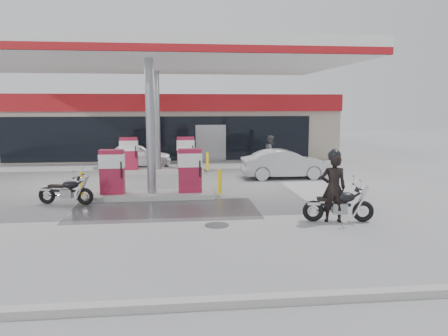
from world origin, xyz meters
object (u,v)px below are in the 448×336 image
object	(u,v)px
parked_motorcycle	(67,192)
parked_car_left	(75,150)
pump_island_near	(152,178)
hatchback_silver	(285,164)
pump_island_far	(158,159)
main_motorcycle	(339,206)
attendant	(271,152)
sedan_white	(137,155)
biker_main	(333,188)

from	to	relation	value
parked_motorcycle	parked_car_left	xyz separation A→B (m)	(-2.50, 12.81, 0.17)
pump_island_near	hatchback_silver	xyz separation A→B (m)	(5.93, 3.60, -0.05)
hatchback_silver	pump_island_far	bearing A→B (deg)	67.51
pump_island_near	pump_island_far	bearing A→B (deg)	90.00
main_motorcycle	parked_motorcycle	world-z (taller)	main_motorcycle
pump_island_near	hatchback_silver	distance (m)	6.94
main_motorcycle	hatchback_silver	size ratio (longest dim) A/B	0.51
parked_motorcycle	parked_car_left	size ratio (longest dim) A/B	0.45
hatchback_silver	pump_island_near	bearing A→B (deg)	120.79
main_motorcycle	parked_motorcycle	xyz separation A→B (m)	(-8.41, 3.20, -0.03)
attendant	main_motorcycle	bearing A→B (deg)	-157.66
pump_island_far	attendant	world-z (taller)	pump_island_far
pump_island_far	attendant	xyz separation A→B (m)	(6.00, 1.00, 0.17)
parked_motorcycle	sedan_white	bearing A→B (deg)	92.02
pump_island_far	hatchback_silver	size ratio (longest dim) A/B	1.27
pump_island_far	parked_car_left	xyz separation A→B (m)	(-5.33, 6.00, -0.09)
biker_main	hatchback_silver	distance (m)	7.60
pump_island_near	attendant	world-z (taller)	pump_island_near
attendant	hatchback_silver	bearing A→B (deg)	-156.63
biker_main	parked_car_left	distance (m)	19.24
parked_motorcycle	hatchback_silver	world-z (taller)	hatchback_silver
pump_island_near	main_motorcycle	bearing A→B (deg)	-35.65
parked_motorcycle	attendant	xyz separation A→B (m)	(8.83, 7.81, 0.44)
attendant	hatchback_silver	xyz separation A→B (m)	(-0.07, -3.40, -0.22)
biker_main	parked_motorcycle	distance (m)	8.83
hatchback_silver	biker_main	bearing A→B (deg)	175.43
main_motorcycle	hatchback_silver	bearing A→B (deg)	96.07
biker_main	pump_island_far	bearing A→B (deg)	-53.36
parked_motorcycle	hatchback_silver	bearing A→B (deg)	38.85
pump_island_near	main_motorcycle	size ratio (longest dim) A/B	2.50
attendant	parked_car_left	world-z (taller)	attendant
main_motorcycle	attendant	distance (m)	11.02
pump_island_near	hatchback_silver	bearing A→B (deg)	31.25
pump_island_near	biker_main	bearing A→B (deg)	-36.44
attendant	parked_car_left	bearing A→B (deg)	90.70
parked_motorcycle	sedan_white	distance (m)	9.15
biker_main	hatchback_silver	world-z (taller)	biker_main
pump_island_near	sedan_white	bearing A→B (deg)	98.48
sedan_white	attendant	distance (m)	7.33
pump_island_far	main_motorcycle	xyz separation A→B (m)	(5.58, -10.00, -0.24)
parked_motorcycle	biker_main	bearing A→B (deg)	-8.95
pump_island_far	sedan_white	distance (m)	2.52
hatchback_silver	parked_car_left	world-z (taller)	hatchback_silver
pump_island_near	main_motorcycle	distance (m)	6.87
parked_motorcycle	attendant	distance (m)	11.79
attendant	parked_car_left	xyz separation A→B (m)	(-11.33, 5.00, -0.26)
pump_island_far	parked_motorcycle	bearing A→B (deg)	-112.59
main_motorcycle	sedan_white	world-z (taller)	sedan_white
main_motorcycle	sedan_white	size ratio (longest dim) A/B	0.55
pump_island_near	main_motorcycle	world-z (taller)	pump_island_near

